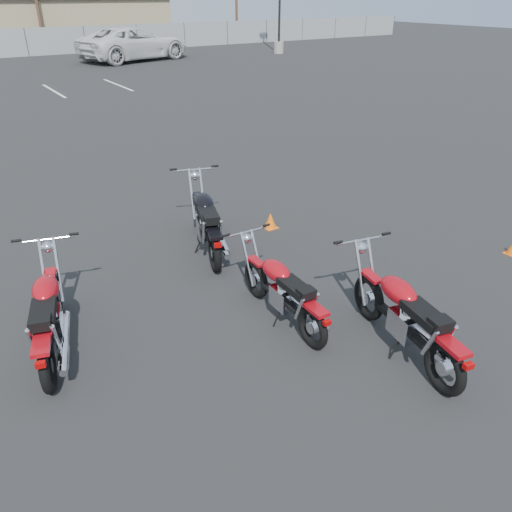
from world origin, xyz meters
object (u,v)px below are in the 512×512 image
motorcycle_front_red (49,316)px  white_van (133,34)px  motorcycle_rear_red (406,317)px  motorcycle_third_red (283,291)px  motorcycle_second_black (207,222)px

motorcycle_front_red → white_van: white_van is taller
motorcycle_rear_red → white_van: size_ratio=0.27×
motorcycle_third_red → white_van: size_ratio=0.24×
motorcycle_second_black → white_van: white_van is taller
motorcycle_front_red → motorcycle_second_black: (2.92, 1.37, 0.03)m
motorcycle_second_black → white_van: (9.06, 26.46, 1.07)m
motorcycle_third_red → motorcycle_rear_red: (0.84, -1.36, 0.05)m
motorcycle_rear_red → white_van: 31.42m
motorcycle_front_red → motorcycle_third_red: 2.96m
motorcycle_third_red → motorcycle_rear_red: bearing=-58.2°
motorcycle_rear_red → white_van: white_van is taller
white_van → motorcycle_front_red: bearing=141.7°
motorcycle_rear_red → motorcycle_front_red: bearing=146.0°
motorcycle_front_red → motorcycle_second_black: bearing=25.2°
motorcycle_front_red → motorcycle_second_black: motorcycle_second_black is taller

